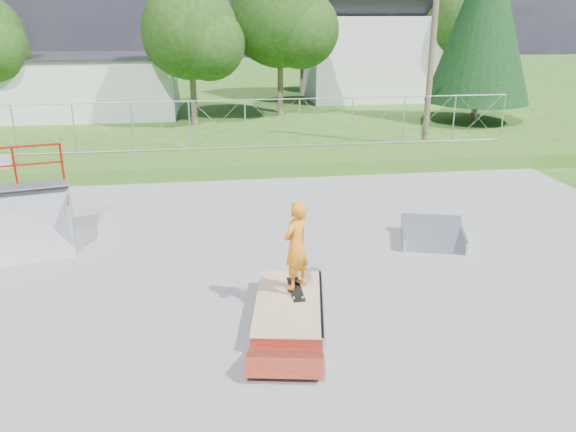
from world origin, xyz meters
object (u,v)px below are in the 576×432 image
Objects in this scene: flat_bank_ramp at (433,235)px; skater at (296,249)px; grind_box at (289,310)px; quarter_pipe at (16,205)px.

skater is at bearing -127.88° from flat_bank_ramp.
grind_box is at bearing -126.14° from flat_bank_ramp.
flat_bank_ramp is at bearing 171.75° from skater.
flat_bank_ramp is at bearing 47.58° from grind_box.
grind_box is 1.12m from skater.
quarter_pipe is 1.38× the size of skater.
skater is at bearing -43.75° from quarter_pipe.
grind_box is 4.95m from flat_bank_ramp.
flat_bank_ramp is 4.73m from skater.
quarter_pipe is (-5.72, 3.92, 0.96)m from grind_box.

